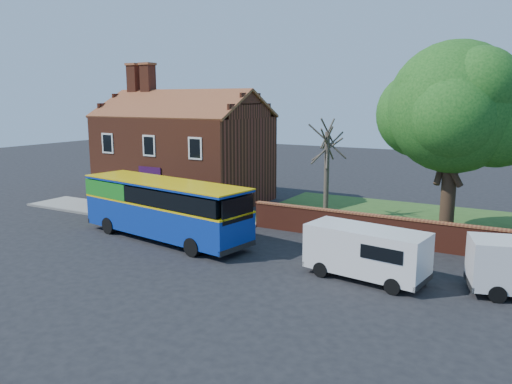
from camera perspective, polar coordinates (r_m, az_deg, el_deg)
The scene contains 10 objects.
ground at distance 26.80m, azimuth -11.05°, elevation -6.60°, with size 120.00×120.00×0.00m, color black.
pavement at distance 35.45m, azimuth -13.69°, elevation -2.39°, with size 18.00×3.50×0.12m, color gray.
kerb at distance 34.23m, azimuth -15.69°, elevation -2.92°, with size 18.00×0.15×0.14m, color slate.
grass_strip at distance 33.53m, azimuth 22.12°, elevation -3.68°, with size 26.00×12.00×0.04m, color #426B28.
shop_building at distance 39.24m, azimuth -8.21°, elevation 4.00°, with size 12.30×8.13×10.50m.
boundary_wall at distance 27.57m, azimuth 20.59°, elevation -4.85°, with size 22.00×0.38×1.60m.
bus at distance 28.69m, azimuth -10.91°, elevation -1.55°, with size 11.26×4.48×3.34m.
van_near at distance 22.47m, azimuth 12.50°, elevation -6.59°, with size 5.47×2.81×2.30m.
large_tree at distance 29.36m, azimuth 21.93°, elevation 8.52°, with size 8.96×7.09×10.93m.
bare_tree at distance 32.86m, azimuth 8.08°, elevation 2.42°, with size 2.36×2.81×6.29m.
Camera 1 is at (16.76, -19.40, 7.81)m, focal length 35.00 mm.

